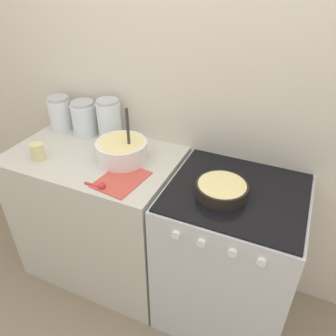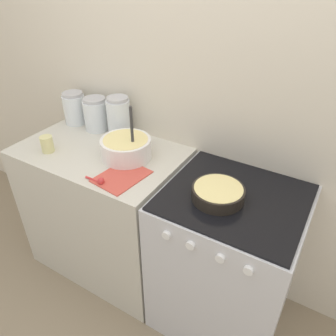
{
  "view_description": "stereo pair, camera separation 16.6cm",
  "coord_description": "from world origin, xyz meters",
  "px_view_note": "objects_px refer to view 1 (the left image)",
  "views": [
    {
      "loc": [
        0.56,
        -0.98,
        1.88
      ],
      "look_at": [
        -0.0,
        0.29,
        0.96
      ],
      "focal_mm": 35.0,
      "sensor_mm": 36.0,
      "label": 1
    },
    {
      "loc": [
        0.71,
        -0.9,
        1.88
      ],
      "look_at": [
        -0.0,
        0.29,
        0.96
      ],
      "focal_mm": 35.0,
      "sensor_mm": 36.0,
      "label": 2
    }
  ],
  "objects_px": {
    "storage_jar_middle": "(85,120)",
    "storage_jar_right": "(110,123)",
    "tin_can": "(38,152)",
    "storage_jar_left": "(61,115)",
    "stove": "(228,256)",
    "baking_pan": "(222,189)",
    "mixing_bowl": "(122,150)"
  },
  "relations": [
    {
      "from": "stove",
      "to": "mixing_bowl",
      "type": "bearing_deg",
      "value": 178.25
    },
    {
      "from": "mixing_bowl",
      "to": "tin_can",
      "type": "xyz_separation_m",
      "value": [
        -0.43,
        -0.18,
        -0.02
      ]
    },
    {
      "from": "storage_jar_middle",
      "to": "storage_jar_right",
      "type": "bearing_deg",
      "value": -0.0
    },
    {
      "from": "baking_pan",
      "to": "storage_jar_left",
      "type": "distance_m",
      "value": 1.19
    },
    {
      "from": "storage_jar_left",
      "to": "tin_can",
      "type": "distance_m",
      "value": 0.4
    },
    {
      "from": "baking_pan",
      "to": "storage_jar_middle",
      "type": "relative_size",
      "value": 1.17
    },
    {
      "from": "tin_can",
      "to": "storage_jar_right",
      "type": "bearing_deg",
      "value": 57.49
    },
    {
      "from": "storage_jar_middle",
      "to": "stove",
      "type": "bearing_deg",
      "value": -11.62
    },
    {
      "from": "mixing_bowl",
      "to": "stove",
      "type": "bearing_deg",
      "value": -1.75
    },
    {
      "from": "mixing_bowl",
      "to": "storage_jar_middle",
      "type": "distance_m",
      "value": 0.43
    },
    {
      "from": "storage_jar_middle",
      "to": "storage_jar_right",
      "type": "distance_m",
      "value": 0.19
    },
    {
      "from": "stove",
      "to": "baking_pan",
      "type": "relative_size",
      "value": 3.71
    },
    {
      "from": "stove",
      "to": "tin_can",
      "type": "distance_m",
      "value": 1.21
    },
    {
      "from": "mixing_bowl",
      "to": "storage_jar_middle",
      "type": "height_order",
      "value": "mixing_bowl"
    },
    {
      "from": "stove",
      "to": "storage_jar_right",
      "type": "height_order",
      "value": "storage_jar_right"
    },
    {
      "from": "stove",
      "to": "storage_jar_left",
      "type": "relative_size",
      "value": 4.33
    },
    {
      "from": "baking_pan",
      "to": "storage_jar_right",
      "type": "relative_size",
      "value": 0.97
    },
    {
      "from": "storage_jar_middle",
      "to": "tin_can",
      "type": "bearing_deg",
      "value": -97.78
    },
    {
      "from": "tin_can",
      "to": "stove",
      "type": "bearing_deg",
      "value": 8.31
    },
    {
      "from": "stove",
      "to": "storage_jar_left",
      "type": "bearing_deg",
      "value": 170.11
    },
    {
      "from": "stove",
      "to": "storage_jar_middle",
      "type": "relative_size",
      "value": 4.33
    },
    {
      "from": "stove",
      "to": "tin_can",
      "type": "relative_size",
      "value": 9.58
    },
    {
      "from": "baking_pan",
      "to": "stove",
      "type": "bearing_deg",
      "value": 43.45
    },
    {
      "from": "storage_jar_middle",
      "to": "storage_jar_right",
      "type": "relative_size",
      "value": 0.83
    },
    {
      "from": "storage_jar_left",
      "to": "storage_jar_middle",
      "type": "xyz_separation_m",
      "value": [
        0.19,
        0.0,
        -0.0
      ]
    },
    {
      "from": "baking_pan",
      "to": "storage_jar_right",
      "type": "bearing_deg",
      "value": 160.81
    },
    {
      "from": "baking_pan",
      "to": "tin_can",
      "type": "xyz_separation_m",
      "value": [
        -1.02,
        -0.1,
        0.01
      ]
    },
    {
      "from": "baking_pan",
      "to": "storage_jar_left",
      "type": "height_order",
      "value": "storage_jar_left"
    },
    {
      "from": "mixing_bowl",
      "to": "storage_jar_right",
      "type": "distance_m",
      "value": 0.28
    },
    {
      "from": "mixing_bowl",
      "to": "storage_jar_right",
      "type": "xyz_separation_m",
      "value": [
        -0.2,
        0.19,
        0.04
      ]
    },
    {
      "from": "baking_pan",
      "to": "storage_jar_middle",
      "type": "distance_m",
      "value": 1.01
    },
    {
      "from": "mixing_bowl",
      "to": "storage_jar_middle",
      "type": "relative_size",
      "value": 1.5
    }
  ]
}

